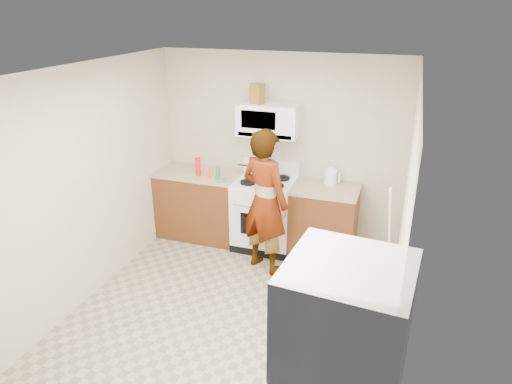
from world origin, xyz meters
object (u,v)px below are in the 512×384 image
at_px(microwave, 269,119).
at_px(fridge, 339,383).
at_px(saucepan, 257,170).
at_px(gas_range, 265,212).
at_px(kettle, 331,177).
at_px(person, 265,202).

distance_m(microwave, fridge, 3.52).
height_order(fridge, saucepan, fridge).
relative_size(gas_range, fridge, 0.66).
xyz_separation_m(microwave, fridge, (1.43, -3.11, -0.85)).
height_order(fridge, kettle, fridge).
height_order(person, kettle, person).
bearing_deg(gas_range, fridge, -64.38).
height_order(person, saucepan, person).
bearing_deg(gas_range, saucepan, 143.40).
xyz_separation_m(microwave, kettle, (0.81, 0.03, -0.67)).
distance_m(kettle, saucepan, 0.97).
bearing_deg(microwave, fridge, -65.31).
xyz_separation_m(gas_range, kettle, (0.81, 0.15, 0.54)).
relative_size(person, fridge, 1.04).
bearing_deg(fridge, microwave, 119.98).
bearing_deg(saucepan, fridge, -62.85).
bearing_deg(kettle, microwave, 167.70).
bearing_deg(kettle, person, -146.94).
height_order(gas_range, microwave, microwave).
xyz_separation_m(fridge, saucepan, (-1.59, 3.10, 0.17)).
distance_m(gas_range, saucepan, 0.57).
height_order(microwave, kettle, microwave).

